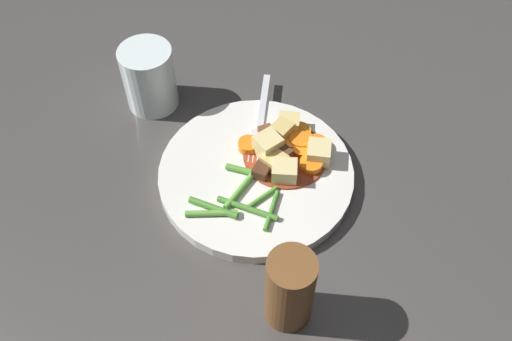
{
  "coord_description": "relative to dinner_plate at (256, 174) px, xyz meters",
  "views": [
    {
      "loc": [
        -0.32,
        -0.34,
        0.63
      ],
      "look_at": [
        0.0,
        0.0,
        0.02
      ],
      "focal_mm": 39.41,
      "sensor_mm": 36.0,
      "label": 1
    }
  ],
  "objects": [
    {
      "name": "green_bean_5",
      "position": [
        -0.08,
        -0.01,
        0.01
      ],
      "size": [
        0.04,
        0.07,
        0.01
      ],
      "primitive_type": "cylinder",
      "rotation": [
        0.0,
        1.57,
        5.13
      ],
      "color": "#4C8E33",
      "rests_on": "dinner_plate"
    },
    {
      "name": "meat_chunk_1",
      "position": [
        0.04,
        -0.01,
        0.02
      ],
      "size": [
        0.02,
        0.02,
        0.02
      ],
      "primitive_type": "cube",
      "rotation": [
        0.0,
        0.0,
        3.13
      ],
      "color": "#56331E",
      "rests_on": "dinner_plate"
    },
    {
      "name": "potato_chunk_4",
      "position": [
        0.02,
        -0.01,
        0.02
      ],
      "size": [
        0.03,
        0.03,
        0.02
      ],
      "primitive_type": "cube",
      "rotation": [
        0.0,
        0.0,
        4.82
      ],
      "color": "#DBBC6B",
      "rests_on": "dinner_plate"
    },
    {
      "name": "dinner_plate",
      "position": [
        0.0,
        0.0,
        0.0
      ],
      "size": [
        0.27,
        0.27,
        0.02
      ],
      "primitive_type": "cylinder",
      "color": "white",
      "rests_on": "ground_plane"
    },
    {
      "name": "green_bean_0",
      "position": [
        -0.03,
        -0.06,
        0.01
      ],
      "size": [
        0.06,
        0.04,
        0.01
      ],
      "primitive_type": "cylinder",
      "rotation": [
        0.0,
        1.57,
        6.81
      ],
      "color": "#4C8E33",
      "rests_on": "dinner_plate"
    },
    {
      "name": "carrot_slice_4",
      "position": [
        0.07,
        -0.02,
        0.01
      ],
      "size": [
        0.04,
        0.04,
        0.01
      ],
      "primitive_type": "cylinder",
      "rotation": [
        0.0,
        0.0,
        3.9
      ],
      "color": "orange",
      "rests_on": "dinner_plate"
    },
    {
      "name": "pepper_mill",
      "position": [
        -0.11,
        -0.17,
        0.05
      ],
      "size": [
        0.05,
        0.05,
        0.12
      ],
      "primitive_type": "cylinder",
      "color": "brown",
      "rests_on": "ground_plane"
    },
    {
      "name": "green_bean_2",
      "position": [
        -0.03,
        -0.01,
        0.01
      ],
      "size": [
        0.08,
        0.03,
        0.01
      ],
      "primitive_type": "cylinder",
      "rotation": [
        0.0,
        1.57,
        6.52
      ],
      "color": "#66AD42",
      "rests_on": "dinner_plate"
    },
    {
      "name": "potato_chunk_1",
      "position": [
        0.09,
        0.02,
        0.02
      ],
      "size": [
        0.04,
        0.04,
        0.02
      ],
      "primitive_type": "cube",
      "rotation": [
        0.0,
        0.0,
        5.4
      ],
      "color": "#E5CC7A",
      "rests_on": "dinner_plate"
    },
    {
      "name": "ground_plane",
      "position": [
        0.0,
        0.0,
        -0.01
      ],
      "size": [
        3.0,
        3.0,
        0.0
      ],
      "primitive_type": "plane",
      "color": "#423F3D"
    },
    {
      "name": "carrot_slice_2",
      "position": [
        0.09,
        0.01,
        0.01
      ],
      "size": [
        0.04,
        0.04,
        0.01
      ],
      "primitive_type": "cylinder",
      "rotation": [
        0.0,
        0.0,
        2.98
      ],
      "color": "orange",
      "rests_on": "dinner_plate"
    },
    {
      "name": "potato_chunk_0",
      "position": [
        0.02,
        -0.03,
        0.02
      ],
      "size": [
        0.04,
        0.04,
        0.03
      ],
      "primitive_type": "cube",
      "rotation": [
        0.0,
        0.0,
        0.74
      ],
      "color": "#EAD68C",
      "rests_on": "dinner_plate"
    },
    {
      "name": "potato_chunk_2",
      "position": [
        0.03,
        0.01,
        0.03
      ],
      "size": [
        0.04,
        0.03,
        0.03
      ],
      "primitive_type": "cube",
      "rotation": [
        0.0,
        0.0,
        6.17
      ],
      "color": "#EAD68C",
      "rests_on": "dinner_plate"
    },
    {
      "name": "green_bean_3",
      "position": [
        -0.05,
        -0.04,
        0.01
      ],
      "size": [
        0.04,
        0.08,
        0.01
      ],
      "primitive_type": "cylinder",
      "rotation": [
        0.0,
        1.57,
        5.14
      ],
      "color": "#4C8E33",
      "rests_on": "dinner_plate"
    },
    {
      "name": "meat_chunk_0",
      "position": [
        0.05,
        0.04,
        0.02
      ],
      "size": [
        0.02,
        0.02,
        0.02
      ],
      "primitive_type": "cube",
      "rotation": [
        0.0,
        0.0,
        1.19
      ],
      "color": "brown",
      "rests_on": "dinner_plate"
    },
    {
      "name": "fork",
      "position": [
        0.07,
        0.06,
        0.01
      ],
      "size": [
        0.14,
        0.12,
        0.0
      ],
      "color": "silver",
      "rests_on": "dinner_plate"
    },
    {
      "name": "carrot_slice_1",
      "position": [
        0.02,
        0.04,
        0.02
      ],
      "size": [
        0.04,
        0.04,
        0.01
      ],
      "primitive_type": "cylinder",
      "rotation": [
        0.0,
        0.0,
        0.96
      ],
      "color": "orange",
      "rests_on": "dinner_plate"
    },
    {
      "name": "water_glass",
      "position": [
        -0.01,
        0.22,
        0.04
      ],
      "size": [
        0.08,
        0.08,
        0.1
      ],
      "primitive_type": "cylinder",
      "color": "silver",
      "rests_on": "ground_plane"
    },
    {
      "name": "carrot_slice_0",
      "position": [
        0.06,
        -0.05,
        0.02
      ],
      "size": [
        0.04,
        0.04,
        0.01
      ],
      "primitive_type": "cylinder",
      "rotation": [
        0.0,
        0.0,
        2.67
      ],
      "color": "orange",
      "rests_on": "dinner_plate"
    },
    {
      "name": "green_bean_4",
      "position": [
        -0.03,
        -0.04,
        0.01
      ],
      "size": [
        0.05,
        0.01,
        0.01
      ],
      "primitive_type": "cylinder",
      "rotation": [
        0.0,
        1.57,
        6.21
      ],
      "color": "#599E38",
      "rests_on": "dinner_plate"
    },
    {
      "name": "carrot_slice_6",
      "position": [
        0.09,
        -0.03,
        0.02
      ],
      "size": [
        0.04,
        0.04,
        0.01
      ],
      "primitive_type": "cylinder",
      "rotation": [
        0.0,
        0.0,
        5.2
      ],
      "color": "orange",
      "rests_on": "dinner_plate"
    },
    {
      "name": "carrot_slice_3",
      "position": [
        0.08,
        -0.01,
        0.02
      ],
      "size": [
        0.05,
        0.05,
        0.01
      ],
      "primitive_type": "cylinder",
      "rotation": [
        0.0,
        0.0,
        0.92
      ],
      "color": "orange",
      "rests_on": "dinner_plate"
    },
    {
      "name": "potato_chunk_5",
      "position": [
        0.07,
        0.02,
        0.02
      ],
      "size": [
        0.03,
        0.03,
        0.03
      ],
      "primitive_type": "cube",
      "rotation": [
        0.0,
        0.0,
        1.71
      ],
      "color": "#DBBC6B",
      "rests_on": "dinner_plate"
    },
    {
      "name": "green_bean_1",
      "position": [
        -0.01,
        0.01,
        0.01
      ],
      "size": [
        0.04,
        0.06,
        0.01
      ],
      "primitive_type": "cylinder",
      "rotation": [
        0.0,
        1.57,
        5.22
      ],
      "color": "#599E38",
      "rests_on": "dinner_plate"
    },
    {
      "name": "stew_sauce",
      "position": [
        0.05,
        -0.01,
        0.01
      ],
      "size": [
        0.12,
        0.12,
        0.0
      ],
      "primitive_type": "cylinder",
      "color": "#93381E",
      "rests_on": "dinner_plate"
    },
    {
      "name": "potato_chunk_3",
      "position": [
        0.08,
        -0.05,
        0.02
      ],
      "size": [
        0.05,
        0.05,
        0.03
      ],
      "primitive_type": "cube",
      "rotation": [
        0.0,
        0.0,
        5.38
      ],
      "color": "#EAD68C",
      "rests_on": "dinner_plate"
    },
    {
      "name": "green_bean_6",
      "position": [
        -0.09,
        -0.01,
        0.01
      ],
      "size": [
        0.06,
        0.05,
        0.01
      ],
      "primitive_type": "cylinder",
      "rotation": [
        0.0,
        1.57,
        5.55
      ],
      "color": "#66AD42",
      "rests_on": "dinner_plate"
    },
    {
      "name": "carrot_slice_5",
      "position": [
        0.07,
        0.0,
        0.01
      ],
      "size": [
        0.04,
        0.04,
        0.01
      ],
      "primitive_type": "cylinder",
      "rotation": [
        0.0,
        0.0,
        2.12
      ],
      "color": "orange",
      "rests_on": "dinner_plate"
    },
    {
      "name": "meat_chunk_2",
      "position": [
        -0.0,
        -0.01,
        0.02
      ],
      "size": [
        0.03,
        0.03,
        0.02
      ],
      "primitive_type": "cube",
      "rotation": [
        0.0,
        0.0,
        5.1
      ],
      "color": "#4C2B19",
      "rests_on": "dinner_plate"
    }
  ]
}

